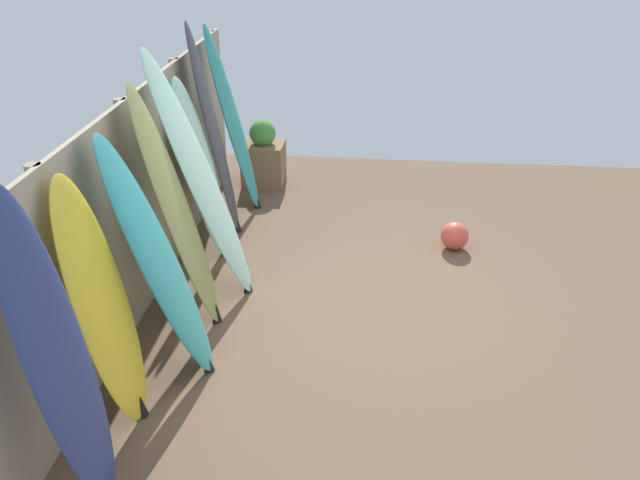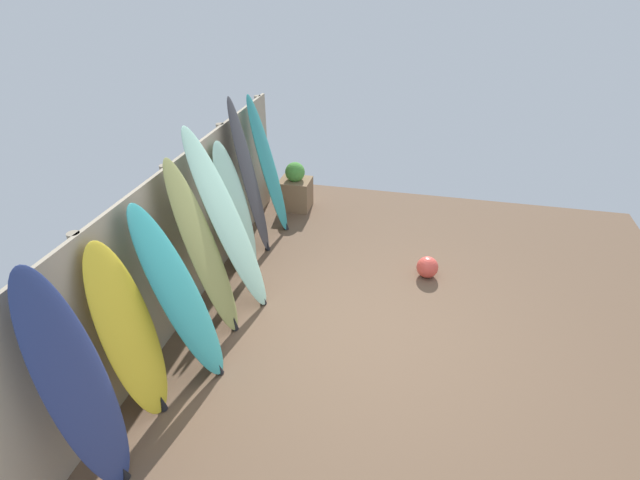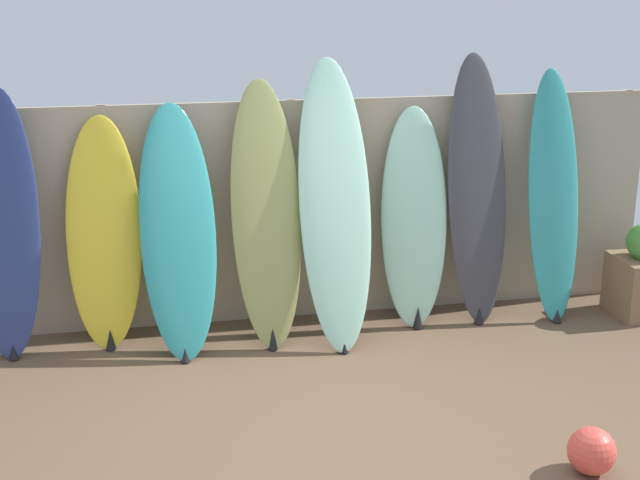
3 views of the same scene
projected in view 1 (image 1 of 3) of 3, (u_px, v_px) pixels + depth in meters
name	position (u px, v px, depth m)	size (l,w,h in m)	color
ground	(378.00, 314.00, 6.05)	(7.68, 7.68, 0.00)	brown
fence_back	(137.00, 207.00, 5.83)	(6.08, 0.11, 1.80)	tan
surfboard_navy_0	(58.00, 357.00, 3.83)	(0.56, 0.46, 1.98)	navy
surfboard_yellow_1	(103.00, 307.00, 4.51)	(0.60, 0.46, 1.75)	yellow
surfboard_teal_2	(158.00, 261.00, 4.95)	(0.58, 0.73, 1.84)	teal
surfboard_olive_3	(177.00, 212.00, 5.52)	(0.54, 0.61, 2.00)	olive
surfboard_seafoam_4	(201.00, 179.00, 5.94)	(0.57, 0.85, 2.15)	#9ED6BC
surfboard_seafoam_5	(202.00, 171.00, 6.66)	(0.59, 0.53, 1.75)	#9ED6BC
surfboard_charcoal_6	(214.00, 133.00, 7.03)	(0.55, 0.50, 2.16)	#38383D
surfboard_teal_7	(233.00, 121.00, 7.62)	(0.45, 0.58, 2.02)	teal
planter_box	(263.00, 157.00, 8.59)	(0.44, 0.49, 0.79)	#846647
beach_ball	(455.00, 236.00, 7.07)	(0.28, 0.28, 0.28)	#E54C3F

